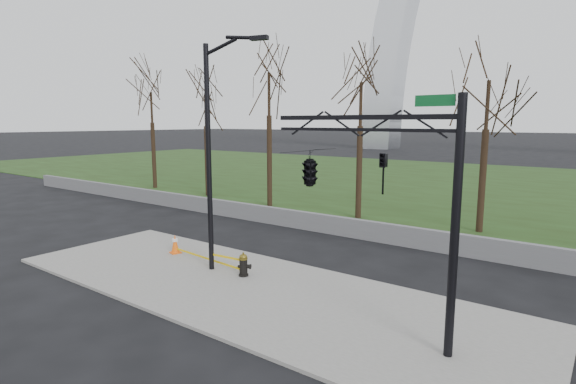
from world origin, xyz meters
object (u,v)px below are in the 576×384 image
Objects in this scene: fire_hydrant at (244,265)px; traffic_cone at (175,244)px; traffic_signal_mast at (333,170)px; street_light at (214,142)px.

fire_hydrant is 4.12m from traffic_cone.
traffic_signal_mast is (8.24, -1.46, 3.66)m from traffic_cone.
fire_hydrant is at bearing 169.28° from traffic_signal_mast.
traffic_signal_mast is at bearing -10.01° from traffic_cone.
traffic_signal_mast reaches higher than traffic_cone.
street_light reaches higher than traffic_signal_mast.
traffic_cone is (-4.10, 0.40, 0.00)m from fire_hydrant.
street_light is at bearing -9.42° from traffic_cone.
street_light is (2.87, -0.48, 4.21)m from traffic_cone.
traffic_cone is 5.11m from street_light.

